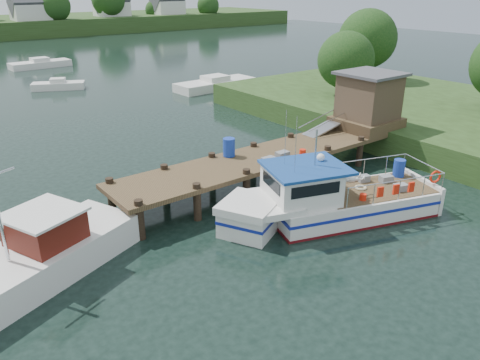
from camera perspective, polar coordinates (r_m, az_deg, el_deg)
ground_plane at (r=21.56m, az=-0.32°, el=-1.33°), size 160.00×160.00×0.00m
near_shore at (r=33.12m, az=24.76°, el=8.94°), size 16.00×30.00×7.76m
dock at (r=25.06m, az=11.68°, el=7.11°), size 16.60×3.00×4.78m
lobster_boat at (r=18.99m, az=10.51°, el=-2.49°), size 9.37×5.11×4.57m
work_boat at (r=16.35m, az=-24.80°, el=-9.29°), size 8.27×5.07×4.44m
moored_far at (r=59.35m, az=-23.17°, el=12.89°), size 6.64×2.57×1.11m
moored_b at (r=46.08m, az=-21.26°, el=10.72°), size 4.74×3.31×1.00m
moored_c at (r=43.33m, az=-3.03°, el=11.62°), size 7.68×2.92×1.20m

